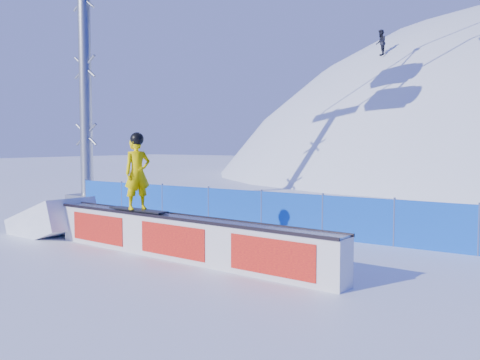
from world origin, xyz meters
The scene contains 5 objects.
ground centered at (0.00, 0.00, 0.00)m, with size 160.00×160.00×0.00m, color white.
safety_fence centered at (0.00, 4.50, 0.60)m, with size 22.05×0.05×1.30m.
rail_box centered at (-2.43, 0.24, 0.49)m, with size 8.32×1.11×1.00m.
snow_ramp centered at (-7.60, 0.57, 0.00)m, with size 2.33×1.55×0.87m, color white, non-canonical shape.
snowboarder centered at (-3.87, 0.33, 1.92)m, with size 1.82×0.75×1.89m.
Camera 1 is at (5.52, -8.73, 2.63)m, focal length 40.00 mm.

